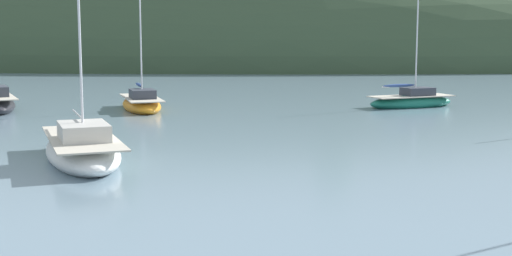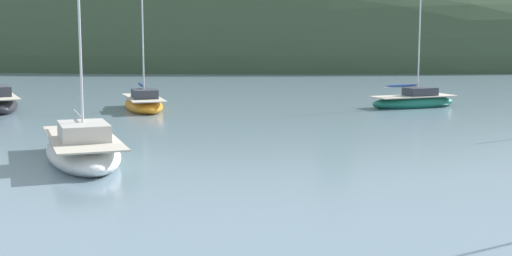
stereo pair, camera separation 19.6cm
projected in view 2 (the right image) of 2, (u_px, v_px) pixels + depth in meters
The scene contains 4 objects.
far_shoreline_hill at pixel (125, 65), 96.91m from camera, with size 150.00×36.00×32.46m.
sailboat_grey_yawl at pixel (144, 103), 43.31m from camera, with size 4.47×6.76×7.86m.
sailboat_black_sloop at pixel (83, 149), 26.31m from camera, with size 5.66×8.01×11.34m.
sailboat_blue_center at pixel (414, 101), 44.90m from camera, with size 6.23×4.61×6.95m.
Camera 2 is at (2.60, -6.23, 4.87)m, focal length 49.44 mm.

